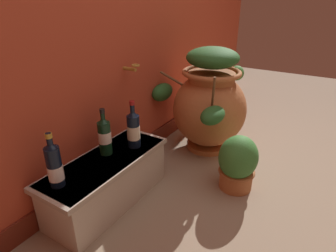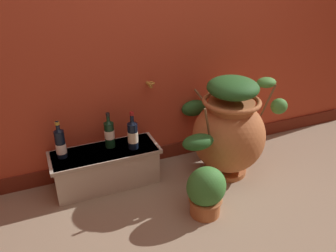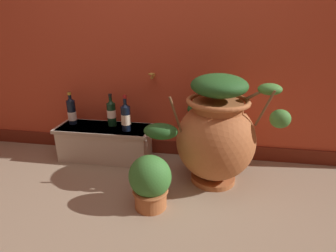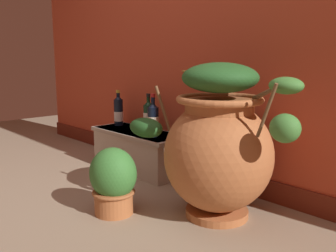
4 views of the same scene
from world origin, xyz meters
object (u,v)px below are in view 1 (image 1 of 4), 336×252
terracotta_urn (209,102)px  wine_bottle_left (105,135)px  wine_bottle_right (133,128)px  potted_shrub (238,163)px  wine_bottle_middle (54,165)px

terracotta_urn → wine_bottle_left: 0.95m
terracotta_urn → wine_bottle_right: bearing=166.5°
terracotta_urn → potted_shrub: (-0.41, -0.40, -0.21)m
terracotta_urn → wine_bottle_left: terracotta_urn is taller
terracotta_urn → wine_bottle_right: (-0.75, 0.18, 0.03)m
wine_bottle_right → potted_shrub: wine_bottle_right is taller
wine_bottle_middle → potted_shrub: bearing=-37.2°
potted_shrub → wine_bottle_middle: bearing=142.8°
terracotta_urn → potted_shrub: size_ratio=2.62×
wine_bottle_left → potted_shrub: wine_bottle_left is taller
wine_bottle_middle → wine_bottle_right: (0.53, -0.08, 0.00)m
terracotta_urn → wine_bottle_right: size_ratio=3.22×
wine_bottle_middle → potted_shrub: 1.11m
wine_bottle_left → potted_shrub: bearing=-53.5°
wine_bottle_middle → wine_bottle_right: size_ratio=0.96×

